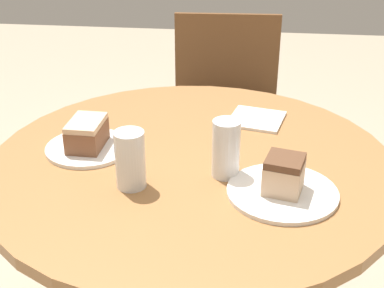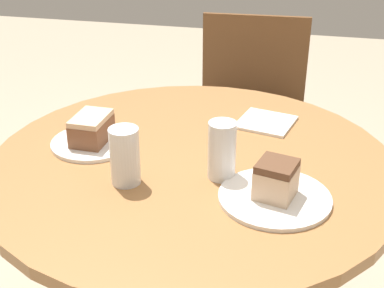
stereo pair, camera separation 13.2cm
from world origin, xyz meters
name	(u,v)px [view 1 (the left image)]	position (x,y,z in m)	size (l,w,h in m)	color
table	(192,219)	(0.00, 0.00, 0.57)	(1.02, 1.02, 0.75)	#9E6B3D
chair	(225,114)	(0.03, 0.93, 0.47)	(0.50, 0.47, 0.86)	brown
plate_near	(88,148)	(-0.27, 0.02, 0.76)	(0.22, 0.22, 0.01)	white
plate_far	(282,192)	(0.22, -0.14, 0.76)	(0.25, 0.25, 0.01)	white
cake_slice_near	(87,133)	(-0.27, 0.02, 0.80)	(0.09, 0.12, 0.07)	brown
cake_slice_far	(284,174)	(0.22, -0.14, 0.80)	(0.10, 0.10, 0.08)	beige
glass_lemonade	(130,163)	(-0.12, -0.15, 0.81)	(0.07, 0.07, 0.14)	silver
glass_water	(226,152)	(0.09, -0.07, 0.81)	(0.07, 0.07, 0.14)	silver
napkin_stack	(257,119)	(0.16, 0.25, 0.75)	(0.18, 0.18, 0.01)	silver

